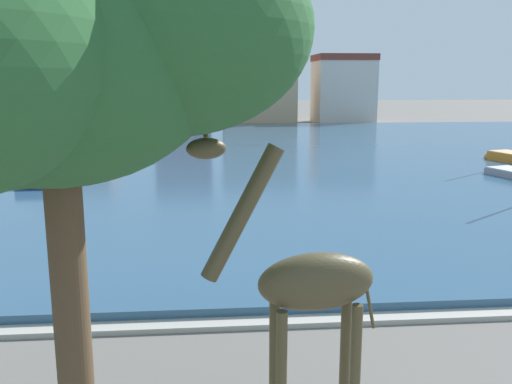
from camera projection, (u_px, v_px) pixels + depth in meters
harbor_water at (226, 155)px, 39.34m from camera, size 89.14×54.69×0.33m
quay_edge_coping at (266, 323)px, 12.42m from camera, size 89.14×0.50×0.12m
giraffe_statue at (307, 288)px, 7.96m from camera, size 2.77×0.85×4.83m
sailboat_navy at (61, 171)px, 30.48m from camera, size 2.28×8.56×9.06m
shade_tree at (26, 52)px, 6.39m from camera, size 6.18×6.16×7.42m
townhouse_corner_house at (72, 90)px, 65.99m from camera, size 9.12×6.61×8.45m
townhouse_tall_gabled at (183, 83)px, 70.29m from camera, size 7.19×6.37×10.09m
townhouse_end_terrace at (258, 88)px, 70.03m from camera, size 9.13×7.90×8.80m
townhouse_wide_warehouse at (343, 89)px, 70.82m from camera, size 7.32×7.01×8.62m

